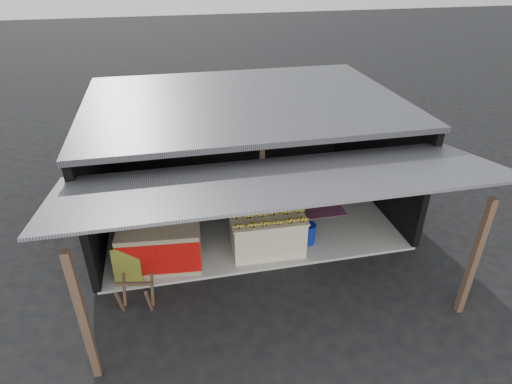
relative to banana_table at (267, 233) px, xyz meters
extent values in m
plane|color=black|center=(-0.15, -0.66, -0.52)|extent=(80.00, 80.00, 0.00)
cube|color=gray|center=(-0.15, 1.84, -0.49)|extent=(7.00, 5.00, 0.06)
cube|color=black|center=(-0.15, 4.34, 0.99)|extent=(7.00, 0.15, 2.90)
cube|color=black|center=(-3.65, 1.84, 0.99)|extent=(0.15, 5.00, 2.90)
cube|color=black|center=(3.35, 1.84, 0.99)|extent=(0.15, 5.00, 2.90)
cube|color=#232326|center=(-0.15, 1.84, 2.44)|extent=(7.20, 5.20, 0.12)
cube|color=#232326|center=(-0.15, -1.61, 2.21)|extent=(7.40, 2.47, 0.48)
cube|color=#4D3526|center=(0.15, 1.24, 0.97)|extent=(0.12, 0.12, 2.85)
cube|color=#4D3526|center=(-3.45, -2.56, 0.73)|extent=(0.12, 0.12, 2.50)
cube|color=#4D3526|center=(3.15, -2.56, 0.73)|extent=(0.12, 0.12, 2.50)
cube|color=beige|center=(0.00, 0.00, -0.02)|extent=(1.60, 0.99, 0.86)
cube|color=beige|center=(0.00, 0.00, 0.43)|extent=(1.67, 1.05, 0.04)
cube|color=white|center=(-0.09, 1.01, 0.00)|extent=(0.87, 0.62, 0.91)
cube|color=navy|center=(-0.09, 0.73, 0.05)|extent=(0.64, 0.07, 0.27)
cube|color=#B21414|center=(-0.09, 0.73, -0.27)|extent=(0.41, 0.05, 0.09)
cube|color=#998466|center=(-2.35, -0.11, 0.02)|extent=(1.75, 0.90, 0.95)
cube|color=red|center=(-2.35, -0.49, 0.02)|extent=(1.69, 0.18, 0.74)
cube|color=white|center=(-2.35, -0.50, 0.02)|extent=(0.57, 0.06, 0.19)
cube|color=navy|center=(-2.35, 0.21, 0.89)|extent=(1.69, 0.21, 0.79)
cube|color=black|center=(-3.02, -0.47, -0.05)|extent=(0.54, 0.15, 0.81)
cube|color=#4D3526|center=(-3.13, -1.32, -0.18)|extent=(0.10, 0.26, 0.65)
cube|color=#4D3526|center=(-2.60, -1.42, -0.18)|extent=(0.10, 0.26, 0.65)
cube|color=#4D3526|center=(-3.06, -1.01, -0.18)|extent=(0.10, 0.26, 0.65)
cube|color=#4D3526|center=(-2.54, -1.11, -0.18)|extent=(0.10, 0.26, 0.65)
cube|color=#4D3526|center=(-2.83, -1.21, 0.11)|extent=(0.69, 0.19, 0.06)
cylinder|color=navy|center=(0.99, 0.05, -0.23)|extent=(0.31, 0.31, 0.46)
cylinder|color=#090D34|center=(1.75, 1.46, -0.23)|extent=(0.03, 0.03, 0.44)
cylinder|color=#090D34|center=(2.08, 1.56, -0.23)|extent=(0.03, 0.03, 0.44)
cylinder|color=#090D34|center=(1.66, 1.79, -0.23)|extent=(0.03, 0.03, 0.44)
cylinder|color=#090D34|center=(1.99, 1.88, -0.23)|extent=(0.03, 0.03, 0.44)
cube|color=#090D34|center=(1.87, 1.67, -0.01)|extent=(0.52, 0.52, 0.04)
cube|color=#090D34|center=(1.82, 1.86, 0.21)|extent=(0.42, 0.16, 0.45)
cube|color=#6B174B|center=(1.61, 1.45, -0.45)|extent=(1.50, 1.00, 0.01)
cube|color=black|center=(-0.95, 4.24, 1.39)|extent=(0.32, 0.03, 0.42)
cube|color=#4C4C59|center=(-0.95, 4.22, 1.39)|extent=(0.26, 0.02, 0.34)
cube|color=black|center=(-0.35, 4.24, 1.41)|extent=(0.32, 0.03, 0.42)
cube|color=#4C4C59|center=(-0.35, 4.22, 1.41)|extent=(0.26, 0.02, 0.34)
cube|color=black|center=(0.35, 4.24, 1.43)|extent=(0.32, 0.03, 0.42)
cube|color=#4C4C59|center=(0.35, 4.22, 1.43)|extent=(0.26, 0.02, 0.34)
camera|label=1|loc=(-1.89, -7.57, 5.55)|focal=30.00mm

